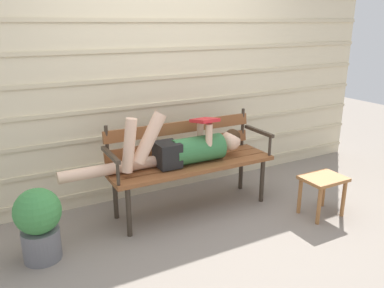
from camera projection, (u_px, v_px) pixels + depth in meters
ground_plane at (200, 215)px, 3.58m from camera, size 12.00×12.00×0.00m
house_siding at (165, 90)px, 3.87m from camera, size 5.20×0.08×2.13m
park_bench at (189, 157)px, 3.61m from camera, size 1.57×0.47×0.86m
reclining_person at (182, 149)px, 3.47m from camera, size 1.70×0.26×0.54m
footstool at (323, 185)px, 3.52m from camera, size 0.38×0.30×0.38m
potted_plant at (39, 222)px, 2.84m from camera, size 0.34×0.34×0.57m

